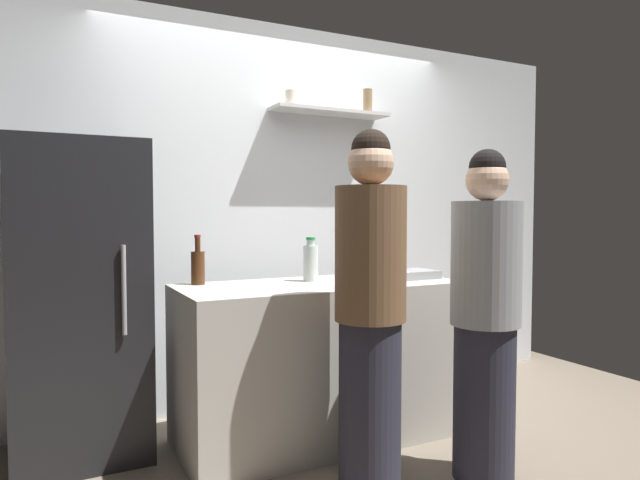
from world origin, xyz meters
name	(u,v)px	position (x,y,z in m)	size (l,w,h in m)	color
ground_plane	(378,469)	(0.00, 0.00, 0.00)	(5.28, 5.28, 0.00)	#726656
back_wall_assembly	(282,215)	(0.00, 1.25, 1.30)	(4.80, 0.32, 2.60)	white
refrigerator	(79,301)	(-1.34, 0.85, 0.85)	(0.68, 0.62, 1.69)	black
counter	(320,361)	(-0.08, 0.50, 0.45)	(1.62, 0.71, 0.91)	#B7B2A8
baking_pan	(408,274)	(0.51, 0.46, 0.93)	(0.34, 0.24, 0.05)	gray
utensil_holder	(354,271)	(0.15, 0.51, 0.96)	(0.11, 0.11, 0.22)	#B2B2B7
wine_bottle_amber_glass	(198,266)	(-0.73, 0.75, 1.01)	(0.08, 0.08, 0.28)	#472814
wine_bottle_pale_glass	(397,257)	(0.64, 0.77, 1.01)	(0.08, 0.08, 0.28)	#B2BFB2
water_bottle_plastic	(311,262)	(-0.09, 0.61, 1.02)	(0.09, 0.09, 0.26)	silver
person_brown_jacket	(370,311)	(-0.13, -0.13, 0.85)	(0.34, 0.34, 1.71)	#262633
person_grey_hoodie	(485,318)	(0.42, -0.31, 0.80)	(0.34, 0.34, 1.63)	#262633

